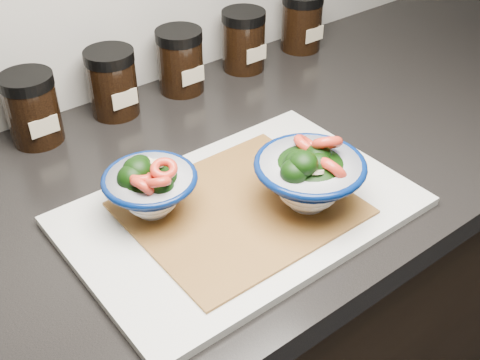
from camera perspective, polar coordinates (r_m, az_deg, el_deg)
cabinet at (r=1.24m, az=-0.50°, el=-16.46°), size 3.43×0.58×0.86m
countertop at (r=0.92m, az=-0.65°, el=0.66°), size 3.50×0.60×0.04m
cutting_board at (r=0.80m, az=0.12°, el=-2.94°), size 0.45×0.30×0.01m
bamboo_mat at (r=0.80m, az=-0.00°, el=-2.65°), size 0.28×0.24×0.00m
bowl_left at (r=0.77m, az=-8.56°, el=-0.65°), size 0.12×0.12×0.09m
bowl_right at (r=0.78m, az=6.58°, el=0.44°), size 0.15×0.15×0.11m
spice_jar_a at (r=0.98m, az=-19.09°, el=6.43°), size 0.08×0.08×0.11m
spice_jar_b at (r=1.02m, az=-12.00°, el=9.02°), size 0.08×0.08×0.11m
spice_jar_c at (r=1.08m, az=-5.68°, el=11.19°), size 0.08×0.08×0.11m
spice_jar_d at (r=1.16m, az=0.34°, el=13.10°), size 0.08×0.08×0.11m
spice_jar_e at (r=1.25m, az=5.87°, el=14.71°), size 0.08×0.08×0.11m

